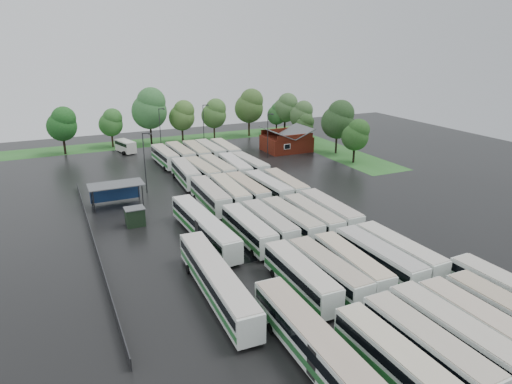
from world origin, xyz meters
name	(u,v)px	position (x,y,z in m)	size (l,w,h in m)	color
ground	(281,239)	(0.00, 0.00, 0.00)	(160.00, 160.00, 0.00)	black
brick_building	(286,143)	(24.00, 42.77, 1.87)	(10.07, 8.60, 5.39)	maroon
wash_shed	(116,187)	(-17.20, 22.02, 2.99)	(8.20, 4.20, 3.58)	#2D2D30
utility_hut	(135,217)	(-16.20, 12.60, 1.32)	(2.70, 2.20, 2.62)	black
grass_strip_north	(168,141)	(2.00, 64.80, 0.01)	(80.00, 10.00, 0.01)	#2B6726
grass_strip_east	(323,146)	(34.00, 42.80, 0.01)	(10.00, 50.00, 0.01)	#2B6726
west_fence	(94,242)	(-22.20, 8.00, 0.60)	(0.10, 50.00, 1.20)	#2D2D30
bus_r0c0	(394,360)	(-4.32, -26.25, 1.81)	(2.74, 11.90, 3.30)	silver
bus_r0c1	(427,348)	(-1.11, -26.28, 1.90)	(2.92, 12.48, 3.46)	silver
bus_r0c2	(454,334)	(2.17, -25.90, 1.91)	(3.06, 12.56, 3.47)	silver
bus_r0c3	(483,328)	(5.05, -26.32, 1.91)	(2.85, 12.50, 3.47)	silver
bus_r0c4	(511,318)	(8.51, -26.33, 1.88)	(2.86, 12.33, 3.42)	silver
bus_r1c0	(301,276)	(-4.29, -12.29, 1.83)	(2.69, 12.00, 3.33)	silver
bus_r1c1	(328,271)	(-1.23, -12.58, 1.84)	(2.87, 12.06, 3.34)	silver
bus_r1c2	(351,265)	(1.86, -12.48, 1.81)	(2.94, 11.92, 3.29)	silver
bus_r1c3	(378,258)	(5.38, -12.57, 1.90)	(2.93, 12.44, 3.45)	silver
bus_r1c4	(399,252)	(8.41, -12.32, 1.87)	(3.01, 12.29, 3.40)	silver
bus_r2c0	(248,229)	(-4.22, 0.90, 1.85)	(2.67, 12.10, 3.36)	silver
bus_r2c1	(269,224)	(-1.11, 1.30, 1.83)	(2.72, 11.98, 3.32)	silver
bus_r2c2	(291,221)	(2.03, 1.02, 1.85)	(3.07, 12.20, 3.37)	silver
bus_r2c3	(312,217)	(5.25, 0.93, 1.84)	(2.57, 12.02, 3.34)	silver
bus_r2c4	(330,212)	(8.35, 1.44, 1.91)	(2.76, 12.47, 3.47)	silver
bus_r3c0	(210,196)	(-4.38, 14.91, 1.90)	(2.86, 12.46, 3.46)	silver
bus_r3c1	(230,193)	(-1.19, 14.85, 1.90)	(3.09, 12.53, 3.46)	silver
bus_r3c2	(247,190)	(1.87, 15.07, 1.85)	(2.70, 12.12, 3.37)	silver
bus_r3c3	(268,188)	(5.39, 14.73, 1.85)	(3.07, 12.18, 3.36)	silver
bus_r3c4	(285,186)	(8.52, 14.63, 1.83)	(2.82, 12.02, 3.33)	silver
bus_r4c0	(186,173)	(-4.22, 28.45, 1.87)	(3.17, 12.34, 3.41)	silver
bus_r4c1	(202,172)	(-1.27, 28.19, 1.86)	(3.12, 12.23, 3.38)	silver
bus_r4c2	(217,169)	(1.82, 28.56, 1.86)	(2.99, 12.26, 3.39)	silver
bus_r4c3	(235,168)	(5.12, 28.10, 1.88)	(3.21, 12.41, 3.42)	silver
bus_r4c4	(249,166)	(8.32, 28.56, 1.81)	(3.02, 11.94, 3.29)	silver
bus_r5c0	(165,157)	(-4.53, 41.95, 1.85)	(2.99, 12.16, 3.36)	silver
bus_r5c1	(180,154)	(-1.26, 42.23, 1.91)	(3.00, 12.54, 3.47)	silver
bus_r5c2	(197,153)	(2.17, 42.00, 1.90)	(2.93, 12.48, 3.46)	silver
bus_r5c3	(210,151)	(5.24, 42.19, 1.89)	(2.80, 12.37, 3.43)	silver
bus_r5c4	(225,150)	(8.48, 41.70, 1.87)	(2.84, 12.28, 3.40)	silver
artic_bus_west_a	(320,351)	(-8.90, -23.14, 1.92)	(2.85, 18.68, 3.46)	silver
artic_bus_west_b	(204,226)	(-9.05, 4.06, 1.87)	(3.38, 18.27, 3.37)	silver
artic_bus_west_c	(216,280)	(-12.38, -9.58, 1.90)	(3.15, 18.56, 3.43)	silver
minibus	(126,146)	(-9.91, 56.70, 1.52)	(3.95, 6.67, 2.74)	silver
tree_north_0	(62,124)	(-22.34, 60.71, 6.85)	(6.43, 6.43, 10.65)	black
tree_north_1	(111,122)	(-11.61, 63.58, 5.92)	(5.56, 5.56, 9.21)	#322115
tree_north_2	(150,108)	(-2.69, 61.83, 8.90)	(8.35, 8.35, 13.83)	black
tree_north_3	(182,115)	(5.11, 61.63, 6.72)	(6.31, 6.31, 10.44)	black
tree_north_4	(215,113)	(13.33, 61.26, 6.72)	(6.31, 6.31, 10.45)	#312517
tree_north_5	(250,106)	(23.28, 61.64, 7.98)	(7.49, 7.49, 12.40)	#342213
tree_north_6	(277,113)	(31.31, 61.50, 5.48)	(5.15, 5.15, 8.53)	black
tree_east_0	(356,135)	(31.94, 27.51, 5.90)	(5.54, 5.54, 9.18)	black
tree_east_1	(339,119)	(33.17, 35.77, 7.71)	(7.24, 7.24, 11.99)	black
tree_east_2	(305,125)	(31.15, 46.65, 4.78)	(4.50, 4.49, 7.43)	black
tree_east_3	(302,114)	(34.07, 53.16, 6.26)	(5.88, 5.88, 9.73)	black
tree_east_4	(286,108)	(33.32, 60.37, 7.04)	(6.60, 6.60, 10.94)	black
lamp_post_ne	(268,132)	(17.40, 38.91, 5.54)	(1.47, 0.29, 9.54)	#2D2D30
lamp_post_nw	(145,159)	(-11.60, 26.00, 5.94)	(1.58, 0.31, 10.23)	#2D2D30
lamp_post_back_w	(160,126)	(-2.02, 55.08, 5.63)	(1.49, 0.29, 9.70)	#2D2D30
lamp_post_back_e	(204,122)	(8.58, 55.63, 5.71)	(1.51, 0.29, 9.83)	#2D2D30
puddle_0	(367,340)	(-2.93, -21.55, 0.00)	(4.92, 4.92, 0.01)	black
puddle_1	(471,315)	(8.23, -22.70, 0.00)	(4.23, 4.23, 0.01)	black
puddle_2	(235,249)	(-6.53, -0.26, 0.00)	(8.02, 8.02, 0.01)	black
puddle_3	(316,229)	(5.81, 0.88, 0.00)	(2.81, 2.81, 0.01)	black
puddle_4	(464,292)	(11.11, -19.33, 0.00)	(3.38, 3.38, 0.01)	black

